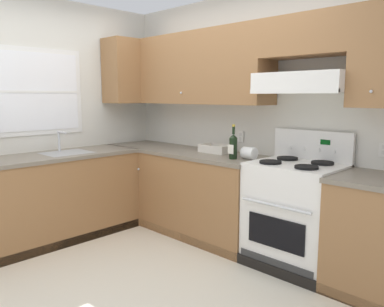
% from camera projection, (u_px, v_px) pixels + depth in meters
% --- Properties ---
extents(ground_plane, '(7.04, 7.04, 0.00)m').
position_uv_depth(ground_plane, '(119.00, 280.00, 3.18)').
color(ground_plane, beige).
extents(wall_back, '(4.68, 0.57, 2.55)m').
position_uv_depth(wall_back, '(269.00, 99.00, 3.76)').
color(wall_back, silver).
rests_on(wall_back, ground_plane).
extents(wall_left, '(0.47, 4.00, 2.55)m').
position_uv_depth(wall_left, '(49.00, 111.00, 4.24)').
color(wall_left, silver).
rests_on(wall_left, ground_plane).
extents(counter_back_run, '(3.60, 0.65, 0.91)m').
position_uv_depth(counter_back_run, '(224.00, 200.00, 3.92)').
color(counter_back_run, olive).
rests_on(counter_back_run, ground_plane).
extents(counter_left_run, '(0.63, 1.91, 1.13)m').
position_uv_depth(counter_left_run, '(48.00, 198.00, 3.97)').
color(counter_left_run, olive).
rests_on(counter_left_run, ground_plane).
extents(stove, '(0.76, 0.62, 1.20)m').
position_uv_depth(stove, '(294.00, 214.00, 3.38)').
color(stove, white).
rests_on(stove, ground_plane).
extents(wine_bottle, '(0.08, 0.08, 0.33)m').
position_uv_depth(wine_bottle, '(233.00, 146.00, 3.66)').
color(wine_bottle, black).
rests_on(wine_bottle, counter_back_run).
extents(bowl, '(0.34, 0.22, 0.08)m').
position_uv_depth(bowl, '(216.00, 150.00, 4.08)').
color(bowl, beige).
rests_on(bowl, counter_back_run).
extents(paper_towel_roll, '(0.13, 0.12, 0.12)m').
position_uv_depth(paper_towel_roll, '(249.00, 153.00, 3.65)').
color(paper_towel_roll, white).
rests_on(paper_towel_roll, counter_back_run).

